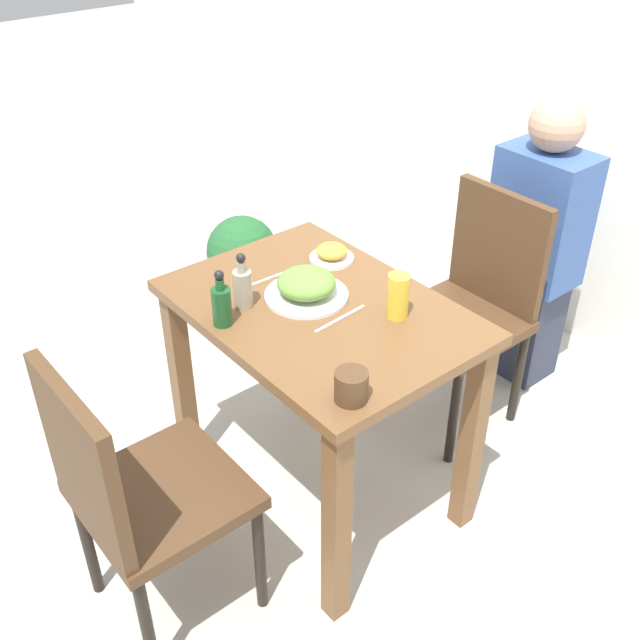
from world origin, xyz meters
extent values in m
plane|color=#B7B2A8|center=(0.00, 0.00, 0.00)|extent=(16.00, 16.00, 0.00)
cube|color=brown|center=(0.00, 0.00, 0.75)|extent=(0.92, 0.65, 0.04)
cube|color=brown|center=(-0.41, -0.28, 0.36)|extent=(0.06, 0.06, 0.73)
cube|color=brown|center=(0.41, -0.28, 0.36)|extent=(0.06, 0.06, 0.73)
cube|color=brown|center=(-0.41, 0.28, 0.36)|extent=(0.06, 0.06, 0.73)
cube|color=brown|center=(0.41, 0.28, 0.36)|extent=(0.06, 0.06, 0.73)
cube|color=#4C331E|center=(0.07, -0.61, 0.44)|extent=(0.42, 0.42, 0.04)
cube|color=#4C331E|center=(0.07, -0.80, 0.68)|extent=(0.40, 0.04, 0.44)
cylinder|color=black|center=(0.25, -0.43, 0.21)|extent=(0.03, 0.03, 0.42)
cylinder|color=black|center=(-0.11, -0.43, 0.21)|extent=(0.03, 0.03, 0.42)
cylinder|color=black|center=(0.25, -0.79, 0.21)|extent=(0.03, 0.03, 0.42)
cylinder|color=black|center=(-0.11, -0.79, 0.21)|extent=(0.03, 0.03, 0.42)
cube|color=#4C331E|center=(0.01, 0.63, 0.44)|extent=(0.42, 0.42, 0.04)
cube|color=#4C331E|center=(0.01, 0.83, 0.68)|extent=(0.40, 0.04, 0.44)
cylinder|color=black|center=(-0.17, 0.45, 0.21)|extent=(0.03, 0.03, 0.42)
cylinder|color=black|center=(0.19, 0.45, 0.21)|extent=(0.03, 0.03, 0.42)
cylinder|color=black|center=(-0.17, 0.81, 0.21)|extent=(0.03, 0.03, 0.42)
cylinder|color=black|center=(0.19, 0.81, 0.21)|extent=(0.03, 0.03, 0.42)
cylinder|color=white|center=(-0.06, 0.00, 0.77)|extent=(0.25, 0.25, 0.01)
ellipsoid|color=olive|center=(-0.06, 0.00, 0.81)|extent=(0.18, 0.18, 0.08)
cylinder|color=white|center=(-0.19, 0.21, 0.77)|extent=(0.15, 0.15, 0.01)
ellipsoid|color=gold|center=(-0.19, 0.21, 0.80)|extent=(0.10, 0.10, 0.04)
cylinder|color=#4C331E|center=(0.38, -0.21, 0.81)|extent=(0.09, 0.09, 0.08)
cylinder|color=gold|center=(0.18, 0.14, 0.83)|extent=(0.06, 0.06, 0.14)
cylinder|color=#194C23|center=(-0.10, -0.27, 0.82)|extent=(0.06, 0.06, 0.12)
cylinder|color=#194C23|center=(-0.10, -0.27, 0.90)|extent=(0.03, 0.03, 0.03)
sphere|color=black|center=(-0.10, -0.27, 0.93)|extent=(0.03, 0.03, 0.03)
cylinder|color=gray|center=(-0.15, -0.17, 0.82)|extent=(0.06, 0.06, 0.12)
cylinder|color=gray|center=(-0.15, -0.17, 0.90)|extent=(0.03, 0.03, 0.03)
sphere|color=black|center=(-0.15, -0.17, 0.93)|extent=(0.03, 0.03, 0.03)
cube|color=silver|center=(-0.22, 0.00, 0.77)|extent=(0.01, 0.20, 0.00)
cube|color=silver|center=(0.09, 0.00, 0.77)|extent=(0.02, 0.20, 0.00)
cylinder|color=brown|center=(-0.87, 0.30, 0.12)|extent=(0.24, 0.24, 0.24)
cylinder|color=brown|center=(-0.87, 0.30, 0.29)|extent=(0.04, 0.04, 0.09)
sphere|color=#235B2D|center=(-0.87, 0.30, 0.48)|extent=(0.30, 0.30, 0.30)
cube|color=#2D3347|center=(-0.02, 1.10, 0.23)|extent=(0.28, 0.20, 0.45)
cube|color=#385699|center=(-0.02, 1.10, 0.71)|extent=(0.34, 0.22, 0.52)
sphere|color=tan|center=(-0.02, 1.10, 1.07)|extent=(0.20, 0.20, 0.20)
camera|label=1|loc=(1.44, -1.18, 1.96)|focal=42.00mm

